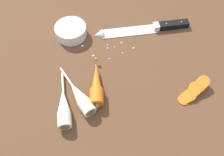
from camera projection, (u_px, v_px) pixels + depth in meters
The scene contains 8 objects.
ground_plane at pixel (111, 79), 81.64cm from camera, with size 120.00×90.00×4.00cm, color brown.
chefs_knife at pixel (140, 29), 90.20cm from camera, with size 34.80×5.12×4.18cm.
whole_carrot at pixel (96, 85), 75.52cm from camera, with size 4.96×18.19×4.20cm.
parsnip_front at pixel (64, 107), 71.51cm from camera, with size 4.46×19.17×4.00cm.
parsnip_mid_left at pixel (80, 97), 73.35cm from camera, with size 10.82×17.84×4.00cm.
carrot_slice_stack at pixel (194, 90), 75.33cm from camera, with size 10.77×8.16×4.22cm.
prep_bowl at pixel (71, 31), 87.76cm from camera, with size 11.00×11.00×4.00cm.
mince_crumbs at pixel (105, 49), 85.50cm from camera, with size 18.42×9.62×0.89cm.
Camera 1 is at (-4.68, -44.10, 66.55)cm, focal length 39.79 mm.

